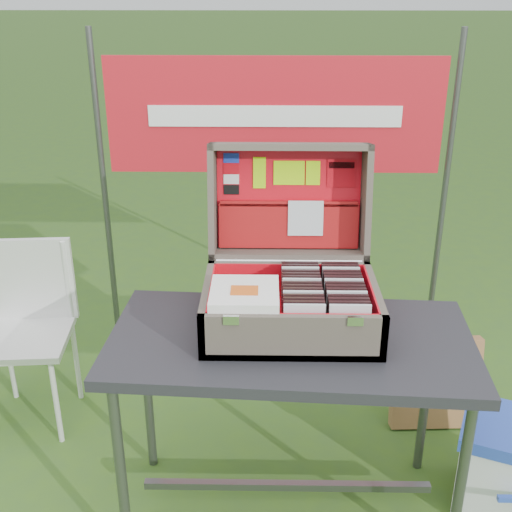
{
  "coord_description": "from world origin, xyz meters",
  "views": [
    {
      "loc": [
        -0.04,
        -1.96,
        1.91
      ],
      "look_at": [
        -0.07,
        0.1,
        1.01
      ],
      "focal_mm": 45.0,
      "sensor_mm": 36.0,
      "label": 1
    }
  ],
  "objects_px": {
    "chair": "(25,341)",
    "table": "(288,429)",
    "cardboard_box": "(435,383)",
    "suitcase": "(291,247)"
  },
  "relations": [
    {
      "from": "table",
      "to": "suitcase",
      "type": "distance_m",
      "value": 0.68
    },
    {
      "from": "chair",
      "to": "cardboard_box",
      "type": "relative_size",
      "value": 1.96
    },
    {
      "from": "table",
      "to": "suitcase",
      "type": "height_order",
      "value": "suitcase"
    },
    {
      "from": "cardboard_box",
      "to": "table",
      "type": "bearing_deg",
      "value": -143.83
    },
    {
      "from": "table",
      "to": "chair",
      "type": "height_order",
      "value": "chair"
    },
    {
      "from": "suitcase",
      "to": "chair",
      "type": "distance_m",
      "value": 1.39
    },
    {
      "from": "suitcase",
      "to": "cardboard_box",
      "type": "relative_size",
      "value": 1.41
    },
    {
      "from": "cardboard_box",
      "to": "suitcase",
      "type": "bearing_deg",
      "value": -150.49
    },
    {
      "from": "table",
      "to": "chair",
      "type": "relative_size",
      "value": 1.49
    },
    {
      "from": "chair",
      "to": "table",
      "type": "bearing_deg",
      "value": -29.97
    }
  ]
}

